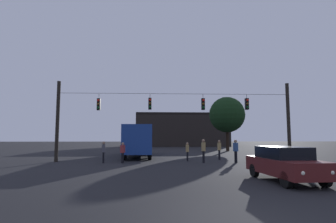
% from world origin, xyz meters
% --- Properties ---
extents(ground_plane, '(168.00, 168.00, 0.00)m').
position_xyz_m(ground_plane, '(0.00, 24.50, 0.00)').
color(ground_plane, black).
rests_on(ground_plane, ground).
extents(overhead_signal_span, '(19.19, 0.44, 6.45)m').
position_xyz_m(overhead_signal_span, '(-0.00, 15.42, 3.65)').
color(overhead_signal_span, black).
rests_on(overhead_signal_span, ground).
extents(city_bus, '(3.07, 11.11, 3.00)m').
position_xyz_m(city_bus, '(-3.42, 20.98, 1.87)').
color(city_bus, navy).
rests_on(city_bus, ground).
extents(car_near_right, '(2.08, 4.43, 1.52)m').
position_xyz_m(car_near_right, '(4.11, 5.52, 0.80)').
color(car_near_right, '#511919').
rests_on(car_near_right, ground).
extents(pedestrian_crossing_left, '(0.26, 0.37, 1.78)m').
position_xyz_m(pedestrian_crossing_left, '(2.02, 13.99, 1.02)').
color(pedestrian_crossing_left, black).
rests_on(pedestrian_crossing_left, ground).
extents(pedestrian_crossing_center, '(0.32, 0.41, 1.75)m').
position_xyz_m(pedestrian_crossing_center, '(4.49, 13.96, 0.99)').
color(pedestrian_crossing_center, black).
rests_on(pedestrian_crossing_center, ground).
extents(pedestrian_crossing_right, '(0.24, 0.36, 1.68)m').
position_xyz_m(pedestrian_crossing_right, '(3.88, 16.66, 0.95)').
color(pedestrian_crossing_right, black).
rests_on(pedestrian_crossing_right, ground).
extents(pedestrian_near_bus, '(0.29, 0.39, 1.51)m').
position_xyz_m(pedestrian_near_bus, '(0.99, 15.59, 0.84)').
color(pedestrian_near_bus, black).
rests_on(pedestrian_near_bus, ground).
extents(pedestrian_trailing, '(0.30, 0.40, 1.61)m').
position_xyz_m(pedestrian_trailing, '(-5.55, 14.39, 0.91)').
color(pedestrian_trailing, black).
rests_on(pedestrian_trailing, ground).
extents(pedestrian_far_side, '(0.35, 0.42, 1.54)m').
position_xyz_m(pedestrian_far_side, '(-4.08, 14.18, 0.86)').
color(pedestrian_far_side, black).
rests_on(pedestrian_far_side, ground).
extents(corner_building, '(19.12, 9.93, 6.89)m').
position_xyz_m(corner_building, '(4.00, 51.57, 3.44)').
color(corner_building, black).
rests_on(corner_building, ground).
extents(tree_left_silhouette, '(5.00, 5.00, 7.58)m').
position_xyz_m(tree_left_silhouette, '(8.43, 30.63, 5.07)').
color(tree_left_silhouette, black).
rests_on(tree_left_silhouette, ground).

